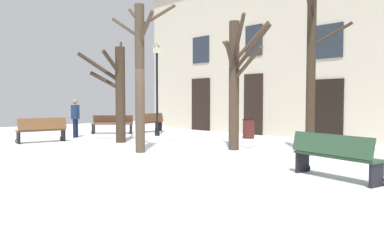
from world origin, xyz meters
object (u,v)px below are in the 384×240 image
(litter_bin, at_px, (249,129))
(bench_by_litter_bin, at_px, (150,122))
(tree_foreground, at_px, (118,90))
(person_near_bench, at_px, (75,116))
(bench_back_to_back_left, at_px, (42,130))
(tree_left_of_center, at_px, (140,71))
(streetlamp, at_px, (157,80))
(tree_near_facade, at_px, (236,78))
(tree_right_of_center, at_px, (312,54))
(bench_far_corner, at_px, (334,155))
(bench_near_lamp, at_px, (112,124))

(litter_bin, height_order, bench_by_litter_bin, bench_by_litter_bin)
(tree_foreground, xyz_separation_m, person_near_bench, (-2.86, -0.29, -1.04))
(bench_back_to_back_left, bearing_deg, tree_left_of_center, 111.45)
(bench_back_to_back_left, distance_m, person_near_bench, 2.04)
(streetlamp, xyz_separation_m, bench_back_to_back_left, (-0.85, -4.76, -2.00))
(streetlamp, xyz_separation_m, bench_by_litter_bin, (-1.78, 0.96, -1.99))
(tree_near_facade, relative_size, bench_back_to_back_left, 2.30)
(tree_right_of_center, distance_m, litter_bin, 5.43)
(tree_left_of_center, distance_m, bench_far_corner, 6.18)
(tree_foreground, relative_size, litter_bin, 4.89)
(bench_near_lamp, bearing_deg, tree_left_of_center, -70.75)
(tree_right_of_center, relative_size, bench_far_corner, 3.24)
(bench_back_to_back_left, relative_size, bench_far_corner, 0.94)
(bench_near_lamp, height_order, bench_far_corner, bench_far_corner)
(tree_right_of_center, distance_m, tree_left_of_center, 5.00)
(tree_foreground, bearing_deg, streetlamp, 112.40)
(tree_foreground, bearing_deg, bench_near_lamp, 151.85)
(bench_near_lamp, bearing_deg, streetlamp, -24.90)
(tree_foreground, xyz_separation_m, tree_near_facade, (4.37, 1.53, 0.33))
(streetlamp, relative_size, litter_bin, 5.10)
(bench_far_corner, bearing_deg, bench_by_litter_bin, -9.38)
(bench_far_corner, bearing_deg, tree_foreground, 7.31)
(bench_by_litter_bin, bearing_deg, tree_near_facade, 60.72)
(litter_bin, bearing_deg, bench_by_litter_bin, -168.52)
(tree_left_of_center, height_order, litter_bin, tree_left_of_center)
(streetlamp, bearing_deg, bench_near_lamp, -158.43)
(streetlamp, bearing_deg, tree_right_of_center, -3.13)
(tree_near_facade, height_order, streetlamp, tree_near_facade)
(litter_bin, bearing_deg, tree_left_of_center, -86.45)
(streetlamp, height_order, litter_bin, streetlamp)
(tree_right_of_center, relative_size, bench_near_lamp, 3.66)
(person_near_bench, bearing_deg, bench_back_to_back_left, 166.21)
(tree_left_of_center, distance_m, streetlamp, 5.28)
(tree_near_facade, bearing_deg, tree_left_of_center, -123.59)
(bench_far_corner, bearing_deg, person_near_bench, 9.50)
(bench_back_to_back_left, xyz_separation_m, person_near_bench, (-0.91, 1.78, 0.42))
(bench_by_litter_bin, bearing_deg, tree_right_of_center, 68.67)
(bench_back_to_back_left, relative_size, bench_by_litter_bin, 1.06)
(tree_left_of_center, relative_size, bench_far_corner, 2.49)
(tree_foreground, xyz_separation_m, bench_near_lamp, (-3.36, 1.80, -1.47))
(tree_foreground, height_order, tree_near_facade, tree_near_facade)
(tree_near_facade, bearing_deg, person_near_bench, -165.89)
(tree_right_of_center, bearing_deg, bench_back_to_back_left, -152.92)
(tree_foreground, bearing_deg, tree_near_facade, 19.26)
(bench_back_to_back_left, distance_m, bench_by_litter_bin, 5.79)
(tree_right_of_center, height_order, tree_left_of_center, tree_right_of_center)
(bench_by_litter_bin, xyz_separation_m, person_near_bench, (0.02, -3.93, 0.41))
(tree_near_facade, distance_m, bench_near_lamp, 7.94)
(bench_back_to_back_left, bearing_deg, tree_right_of_center, 124.99)
(streetlamp, relative_size, person_near_bench, 2.51)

